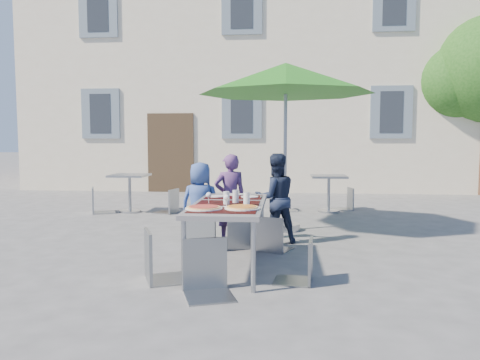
# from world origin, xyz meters

# --- Properties ---
(ground) EXTENTS (90.00, 90.00, 0.00)m
(ground) POSITION_xyz_m (0.00, 0.00, 0.00)
(ground) COLOR #4E4E51
(ground) RESTS_ON ground
(building) EXTENTS (13.60, 8.20, 11.10)m
(building) POSITION_xyz_m (-0.00, 11.50, 4.85)
(building) COLOR beige
(building) RESTS_ON ground
(dining_table) EXTENTS (0.80, 1.85, 0.76)m
(dining_table) POSITION_xyz_m (0.54, -0.12, 0.70)
(dining_table) COLOR #4A494F
(dining_table) RESTS_ON ground
(pizza_near_left) EXTENTS (0.39, 0.39, 0.03)m
(pizza_near_left) POSITION_xyz_m (0.33, -0.62, 0.77)
(pizza_near_left) COLOR white
(pizza_near_left) RESTS_ON dining_table
(pizza_near_right) EXTENTS (0.37, 0.37, 0.03)m
(pizza_near_right) POSITION_xyz_m (0.73, -0.57, 0.77)
(pizza_near_right) COLOR white
(pizza_near_right) RESTS_ON dining_table
(glassware) EXTENTS (0.51, 0.36, 0.15)m
(glassware) POSITION_xyz_m (0.59, -0.23, 0.83)
(glassware) COLOR silver
(glassware) RESTS_ON dining_table
(place_settings) EXTENTS (0.68, 0.45, 0.01)m
(place_settings) POSITION_xyz_m (0.53, 0.51, 0.76)
(place_settings) COLOR white
(place_settings) RESTS_ON dining_table
(child_0) EXTENTS (0.61, 0.44, 1.17)m
(child_0) POSITION_xyz_m (0.01, 0.97, 0.58)
(child_0) COLOR #354F94
(child_0) RESTS_ON ground
(child_1) EXTENTS (0.53, 0.42, 1.27)m
(child_1) POSITION_xyz_m (0.39, 1.28, 0.63)
(child_1) COLOR #5C3670
(child_1) RESTS_ON ground
(child_2) EXTENTS (0.71, 0.54, 1.28)m
(child_2) POSITION_xyz_m (1.04, 1.22, 0.64)
(child_2) COLOR #1A233A
(child_2) RESTS_ON ground
(chair_0) EXTENTS (0.57, 0.57, 1.03)m
(chair_0) POSITION_xyz_m (0.09, 0.74, 0.60)
(chair_0) COLOR gray
(chair_0) RESTS_ON ground
(chair_1) EXTENTS (0.50, 0.51, 0.92)m
(chair_1) POSITION_xyz_m (0.59, 0.85, 0.54)
(chair_1) COLOR gray
(chair_1) RESTS_ON ground
(chair_2) EXTENTS (0.52, 0.52, 0.89)m
(chair_2) POSITION_xyz_m (1.02, 0.70, 0.52)
(chair_2) COLOR gray
(chair_2) RESTS_ON ground
(chair_3) EXTENTS (0.60, 0.60, 1.02)m
(chair_3) POSITION_xyz_m (-0.13, -0.71, 0.60)
(chair_3) COLOR gray
(chair_3) RESTS_ON ground
(chair_4) EXTENTS (0.43, 0.42, 0.86)m
(chair_4) POSITION_xyz_m (1.35, -0.62, 0.50)
(chair_4) COLOR gray
(chair_4) RESTS_ON ground
(chair_5) EXTENTS (0.56, 0.56, 0.99)m
(chair_5) POSITION_xyz_m (0.44, -1.06, 0.58)
(chair_5) COLOR gray
(chair_5) RESTS_ON ground
(patio_umbrella) EXTENTS (2.81, 2.81, 2.69)m
(patio_umbrella) POSITION_xyz_m (1.18, 2.17, 2.43)
(patio_umbrella) COLOR #ABADB2
(patio_umbrella) RESTS_ON ground
(cafe_table_0) EXTENTS (0.72, 0.72, 0.77)m
(cafe_table_0) POSITION_xyz_m (-1.95, 3.77, 0.54)
(cafe_table_0) COLOR #ABADB2
(cafe_table_0) RESTS_ON ground
(bg_chair_l_0) EXTENTS (0.57, 0.57, 0.98)m
(bg_chair_l_0) POSITION_xyz_m (-2.55, 3.63, 0.58)
(bg_chair_l_0) COLOR #90969B
(bg_chair_l_0) RESTS_ON ground
(bg_chair_r_0) EXTENTS (0.50, 0.50, 0.92)m
(bg_chair_r_0) POSITION_xyz_m (-1.12, 3.74, 0.54)
(bg_chair_r_0) COLOR gray
(bg_chair_r_0) RESTS_ON ground
(cafe_table_1) EXTENTS (0.70, 0.70, 0.75)m
(cafe_table_1) POSITION_xyz_m (2.07, 4.16, 0.51)
(cafe_table_1) COLOR #ABADB2
(cafe_table_1) RESTS_ON ground
(bg_chair_l_1) EXTENTS (0.54, 0.53, 0.99)m
(bg_chair_l_1) POSITION_xyz_m (1.11, 4.24, 0.58)
(bg_chair_l_1) COLOR gray
(bg_chair_l_1) RESTS_ON ground
(bg_chair_r_1) EXTENTS (0.46, 0.45, 0.88)m
(bg_chair_r_1) POSITION_xyz_m (2.48, 4.56, 0.51)
(bg_chair_r_1) COLOR gray
(bg_chair_r_1) RESTS_ON ground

